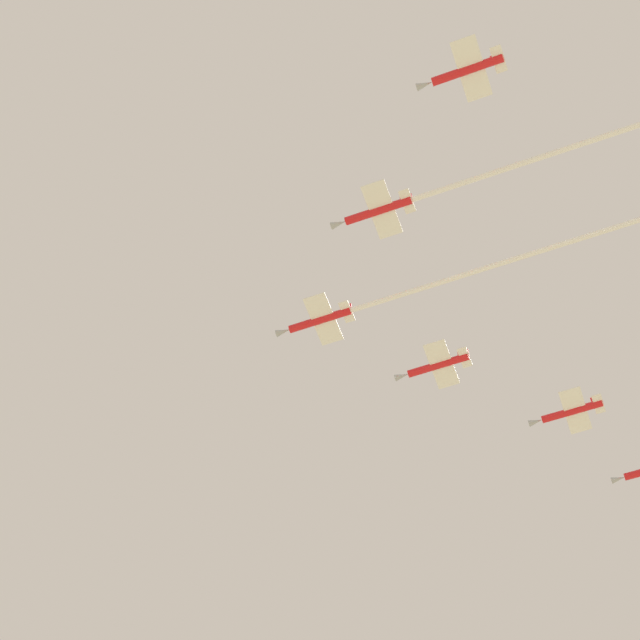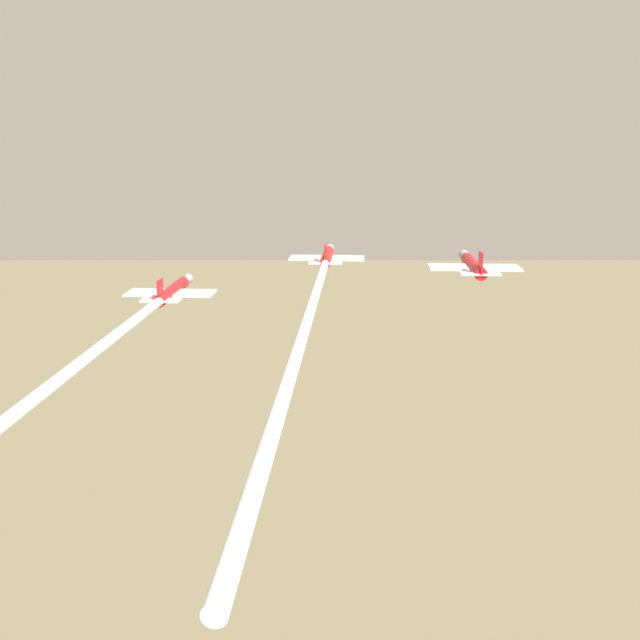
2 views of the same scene
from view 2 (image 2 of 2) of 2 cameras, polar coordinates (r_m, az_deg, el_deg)
jet_lead at (r=62.28m, az=-0.43°, el=1.77°), size 65.69×33.13×2.49m
jet_port_inner at (r=56.34m, az=-15.97°, el=-1.51°), size 57.07×28.98×2.49m
jet_starboard_inner at (r=71.43m, az=11.76°, el=4.16°), size 11.64×9.10×2.49m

